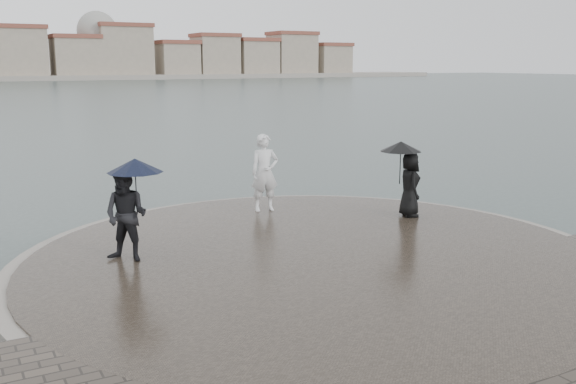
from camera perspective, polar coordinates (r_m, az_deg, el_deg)
ground at (r=10.83m, az=12.42°, el=-12.04°), size 400.00×400.00×0.00m
kerb_ring at (r=13.43m, az=2.65°, el=-6.38°), size 12.50×12.50×0.32m
quay_tip at (r=13.42m, az=2.65°, el=-6.29°), size 11.90×11.90×0.36m
statue at (r=17.06m, az=-2.09°, el=1.73°), size 0.83×0.62×2.06m
visitor_left at (r=13.11m, az=-14.02°, el=-1.03°), size 1.38×1.23×2.04m
visitor_right at (r=16.67m, az=10.54°, el=1.63°), size 1.17×1.10×1.95m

